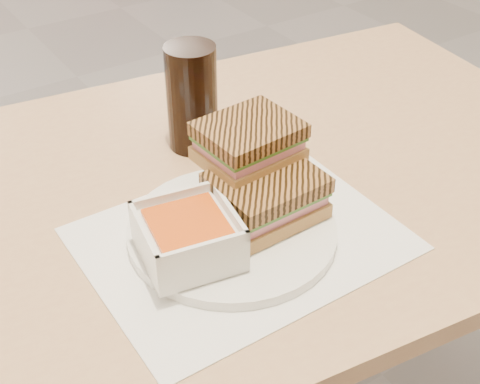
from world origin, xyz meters
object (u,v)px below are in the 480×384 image
cola_glass (192,98)px  panini_lower (266,195)px  plate (232,231)px  soup_bowl (188,238)px  main_table (204,248)px

cola_glass → panini_lower: bearing=-95.4°
panini_lower → plate: bearing=176.3°
panini_lower → cola_glass: size_ratio=0.83×
plate → soup_bowl: 0.08m
main_table → cola_glass: bearing=64.4°
main_table → cola_glass: 0.22m
soup_bowl → panini_lower: bearing=6.5°
plate → cola_glass: size_ratio=1.65×
panini_lower → cola_glass: (0.02, 0.21, 0.03)m
plate → panini_lower: (0.05, -0.00, 0.04)m
plate → cola_glass: (0.07, 0.21, 0.07)m
main_table → plate: bearing=-101.1°
main_table → panini_lower: (0.03, -0.12, 0.16)m
plate → soup_bowl: (-0.07, -0.02, 0.03)m
main_table → plate: size_ratio=4.93×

